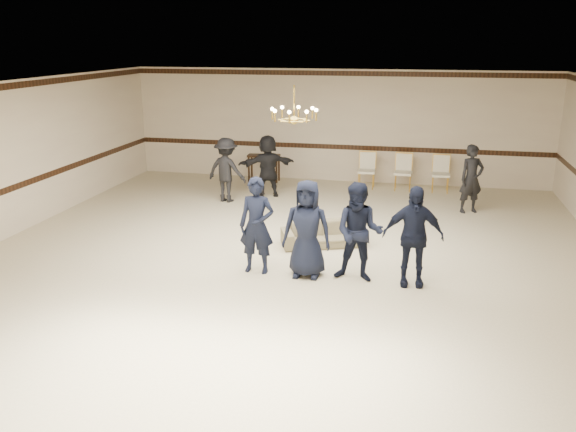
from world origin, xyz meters
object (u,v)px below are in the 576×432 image
at_px(adult_mid, 268,166).
at_px(console_table, 264,168).
at_px(boy_b, 307,229).
at_px(settee, 323,234).
at_px(adult_right, 471,179).
at_px(banquet_chair_mid, 403,172).
at_px(boy_c, 359,232).
at_px(boy_a, 257,226).
at_px(adult_left, 226,170).
at_px(banquet_chair_right, 441,174).
at_px(chandelier, 294,103).
at_px(boy_d, 413,236).
at_px(banquet_chair_left, 367,171).

relative_size(adult_mid, console_table, 1.76).
bearing_deg(boy_b, settee, 89.08).
distance_m(adult_right, banquet_chair_mid, 2.50).
bearing_deg(adult_mid, adult_right, 146.65).
bearing_deg(banquet_chair_mid, boy_c, -89.62).
relative_size(adult_right, console_table, 1.76).
distance_m(boy_a, boy_b, 0.90).
distance_m(boy_a, adult_right, 6.20).
xyz_separation_m(settee, banquet_chair_mid, (1.42, 4.98, 0.25)).
bearing_deg(settee, boy_b, -112.31).
distance_m(adult_mid, adult_right, 5.12).
height_order(adult_left, banquet_chair_right, adult_left).
distance_m(boy_a, console_table, 7.02).
distance_m(banquet_chair_mid, banquet_chair_right, 1.00).
bearing_deg(boy_c, boy_b, -175.42).
bearing_deg(settee, boy_a, -140.89).
bearing_deg(chandelier, adult_mid, 111.49).
height_order(banquet_chair_mid, banquet_chair_right, same).
distance_m(boy_b, console_table, 7.29).
height_order(boy_d, adult_right, boy_d).
xyz_separation_m(boy_c, console_table, (-3.45, 6.81, -0.47)).
bearing_deg(adult_right, boy_b, -148.62).
relative_size(boy_d, banquet_chair_right, 1.76).
bearing_deg(boy_d, settee, 132.01).
relative_size(boy_a, banquet_chair_mid, 1.76).
height_order(boy_c, banquet_chair_left, boy_c).
xyz_separation_m(adult_right, banquet_chair_mid, (-1.64, 1.86, -0.33)).
height_order(settee, adult_left, adult_left).
distance_m(settee, banquet_chair_left, 5.00).
relative_size(boy_b, banquet_chair_left, 1.76).
xyz_separation_m(adult_mid, banquet_chair_mid, (3.46, 1.46, -0.33)).
relative_size(boy_b, console_table, 1.86).
xyz_separation_m(boy_d, banquet_chair_right, (0.65, 6.61, -0.37)).
xyz_separation_m(boy_a, banquet_chair_mid, (2.35, 6.61, -0.37)).
distance_m(boy_d, console_table, 8.10).
relative_size(adult_right, banquet_chair_right, 1.67).
bearing_deg(banquet_chair_right, adult_left, -159.71).
bearing_deg(adult_mid, console_table, -100.95).
bearing_deg(banquet_chair_mid, adult_mid, -151.95).
distance_m(adult_mid, banquet_chair_mid, 3.77).
bearing_deg(console_table, boy_a, -81.63).
height_order(adult_right, banquet_chair_left, adult_right).
relative_size(boy_d, console_table, 1.86).
bearing_deg(banquet_chair_right, chandelier, -121.09).
height_order(boy_a, banquet_chair_left, boy_a).
height_order(boy_b, banquet_chair_left, boy_b).
distance_m(chandelier, boy_a, 2.45).
height_order(chandelier, boy_a, chandelier).
relative_size(boy_d, adult_mid, 1.06).
distance_m(adult_right, banquet_chair_left, 3.25).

